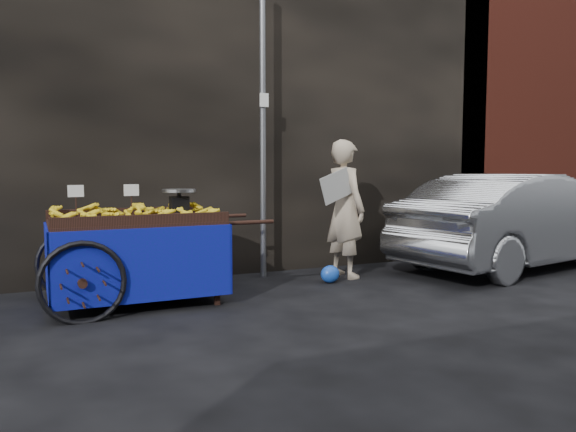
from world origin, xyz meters
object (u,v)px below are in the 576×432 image
banana_cart (130,229)px  plastic_bag (330,274)px  vendor (345,209)px  parked_car (520,221)px

banana_cart → plastic_bag: banana_cart is taller
vendor → plastic_bag: size_ratio=7.33×
plastic_bag → parked_car: bearing=-3.4°
vendor → plastic_bag: (-0.37, -0.28, -0.82)m
plastic_bag → vendor: bearing=36.8°
plastic_bag → parked_car: size_ratio=0.06×
banana_cart → plastic_bag: 2.64m
banana_cart → parked_car: bearing=-1.4°
banana_cart → parked_car: (5.65, -0.11, -0.13)m
vendor → plastic_bag: bearing=115.4°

